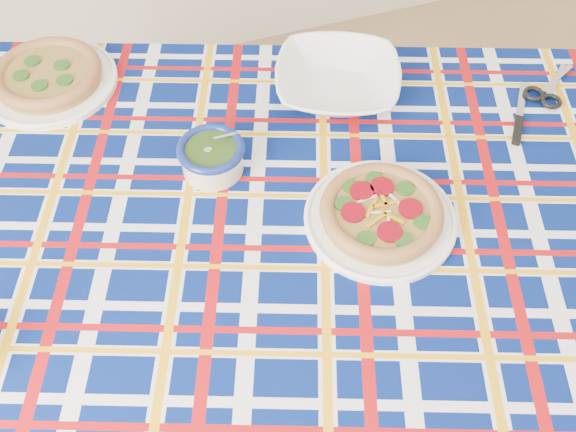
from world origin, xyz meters
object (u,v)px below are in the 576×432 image
object	(u,v)px
main_focaccia_plate	(381,212)
serving_bowl	(337,82)
pesto_bowl	(212,155)
dining_table	(290,236)

from	to	relation	value
main_focaccia_plate	serving_bowl	size ratio (longest dim) A/B	1.08
main_focaccia_plate	pesto_bowl	distance (m)	0.35
dining_table	main_focaccia_plate	bearing A→B (deg)	-5.66
serving_bowl	pesto_bowl	bearing A→B (deg)	-157.92
serving_bowl	main_focaccia_plate	bearing A→B (deg)	-98.57
main_focaccia_plate	pesto_bowl	world-z (taller)	pesto_bowl
dining_table	serving_bowl	size ratio (longest dim) A/B	6.71
dining_table	serving_bowl	world-z (taller)	serving_bowl
dining_table	pesto_bowl	world-z (taller)	pesto_bowl
dining_table	serving_bowl	distance (m)	0.37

